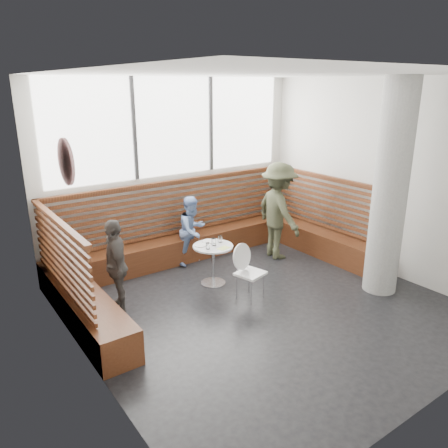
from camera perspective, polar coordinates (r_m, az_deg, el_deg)
room at (r=5.86m, az=5.66°, el=3.18°), size 5.00×5.00×3.20m
booth at (r=7.58m, az=-3.40°, el=-2.81°), size 5.00×2.50×1.44m
concrete_column at (r=6.85m, az=20.89°, el=4.20°), size 0.50×0.50×3.20m
wall_art at (r=4.89m, az=-19.95°, el=7.66°), size 0.03×0.50×0.50m
cafe_table at (r=6.93m, az=-1.44°, el=-4.27°), size 0.64×0.64×0.65m
cafe_chair at (r=6.50m, az=3.14°, el=-5.66°), size 0.40×0.39×0.84m
adult_man at (r=7.97m, az=7.14°, el=1.71°), size 0.83×1.23×1.77m
child_back at (r=7.70m, az=-4.13°, el=-0.85°), size 0.71×0.62×1.23m
child_left at (r=6.29m, az=-13.94°, el=-5.25°), size 0.51×0.84×1.34m
plate_near at (r=6.87m, az=-3.09°, el=-2.79°), size 0.20×0.20×0.01m
plate_far at (r=7.03m, az=-2.02°, el=-2.27°), size 0.21×0.21×0.01m
glass_left at (r=6.71m, az=-2.12°, el=-2.88°), size 0.06×0.06×0.10m
glass_mid at (r=6.85m, az=-1.34°, el=-2.34°), size 0.07×0.07×0.12m
glass_right at (r=6.99m, az=-0.52°, el=-1.97°), size 0.07×0.07×0.11m
menu_card at (r=6.75m, az=-0.06°, el=-3.17°), size 0.21×0.17×0.00m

